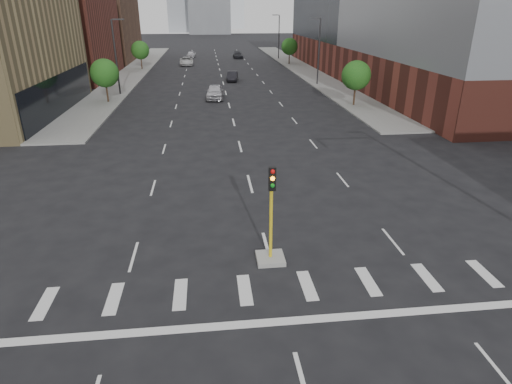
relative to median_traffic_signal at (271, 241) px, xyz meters
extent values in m
cube|color=gray|center=(-15.00, 65.03, -0.90)|extent=(5.00, 92.00, 0.15)
cube|color=gray|center=(15.00, 65.03, -0.90)|extent=(5.00, 92.00, 0.15)
cube|color=brown|center=(-27.50, 57.03, 5.03)|extent=(20.00, 22.00, 12.00)
cube|color=brown|center=(-27.50, 83.03, 5.53)|extent=(20.00, 24.00, 13.00)
cube|color=brown|center=(29.50, 51.03, 1.53)|extent=(24.00, 70.00, 5.00)
cube|color=#999993|center=(0.00, 0.03, -0.87)|extent=(1.20, 1.20, 0.20)
cylinder|color=gold|center=(0.00, 0.03, 0.83)|extent=(0.14, 0.14, 3.20)
cube|color=black|center=(0.00, -0.15, 2.93)|extent=(0.28, 0.18, 1.00)
sphere|color=red|center=(0.00, -0.25, 3.28)|extent=(0.18, 0.18, 0.18)
sphere|color=orange|center=(0.00, -0.25, 2.98)|extent=(0.18, 0.18, 0.18)
sphere|color=#0C7F19|center=(0.00, -0.25, 2.68)|extent=(0.18, 0.18, 0.18)
cylinder|color=#2D2D30|center=(13.50, 46.03, 3.53)|extent=(0.20, 0.20, 9.00)
cube|color=#2D2D30|center=(12.70, 46.03, 8.03)|extent=(1.40, 0.22, 0.15)
cylinder|color=#2D2D30|center=(13.50, 81.03, 3.53)|extent=(0.20, 0.20, 9.00)
cube|color=#2D2D30|center=(12.70, 81.03, 8.03)|extent=(1.40, 0.22, 0.15)
cylinder|color=#2D2D30|center=(-13.50, 41.03, 3.53)|extent=(0.20, 0.20, 9.00)
cube|color=#2D2D30|center=(-12.70, 41.03, 8.03)|extent=(1.40, 0.22, 0.15)
cylinder|color=#382619|center=(-14.00, 36.03, 0.05)|extent=(0.20, 0.20, 1.75)
sphere|color=#144D18|center=(-14.00, 36.03, 2.43)|extent=(3.20, 3.20, 3.20)
cylinder|color=#382619|center=(-14.00, 66.03, 0.05)|extent=(0.20, 0.20, 1.75)
sphere|color=#144D18|center=(-14.00, 66.03, 2.43)|extent=(3.20, 3.20, 3.20)
cylinder|color=#382619|center=(14.00, 31.03, 0.05)|extent=(0.20, 0.20, 1.75)
sphere|color=#144D18|center=(14.00, 31.03, 2.43)|extent=(3.20, 3.20, 3.20)
cylinder|color=#382619|center=(14.00, 71.03, 0.05)|extent=(0.20, 0.20, 1.75)
sphere|color=#144D18|center=(14.00, 71.03, 2.43)|extent=(3.20, 3.20, 3.20)
imported|color=silver|center=(-1.50, 37.05, -0.12)|extent=(2.40, 5.16, 1.71)
imported|color=black|center=(1.50, 50.99, -0.26)|extent=(2.03, 4.46, 1.42)
imported|color=silver|center=(-6.19, 71.97, -0.20)|extent=(2.71, 5.60, 1.54)
imported|color=black|center=(4.76, 83.69, -0.30)|extent=(2.09, 4.71, 1.34)
imported|color=silver|center=(-5.66, 86.76, -0.27)|extent=(2.13, 4.27, 1.40)
camera|label=1|loc=(-2.42, -15.80, 9.14)|focal=30.00mm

